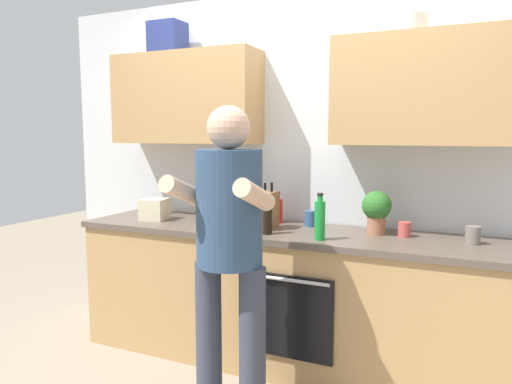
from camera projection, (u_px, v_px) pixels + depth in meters
The scene contains 16 objects.
ground_plane at pixel (283, 362), 3.21m from camera, with size 12.00×12.00×0.00m, color gray.
back_wall_unit at pixel (298, 138), 3.28m from camera, with size 4.00×0.38×2.50m.
counter at pixel (283, 297), 3.15m from camera, with size 2.84×0.67×0.90m.
person_standing at pixel (229, 239), 2.46m from camera, with size 0.49×0.45×1.66m.
bottle_water at pixel (201, 213), 3.29m from camera, with size 0.06×0.06×0.21m.
bottle_soda at pixel (320, 219), 2.79m from camera, with size 0.06×0.06×0.28m.
bottle_soy at pixel (267, 218), 2.96m from camera, with size 0.06×0.06×0.24m.
bottle_hotsauce at pixel (278, 210), 3.34m from camera, with size 0.07×0.07×0.22m.
bottle_juice at pixel (210, 202), 3.37m from camera, with size 0.06×0.06×0.34m.
bottle_vinegar at pixel (237, 206), 3.35m from camera, with size 0.06×0.06×0.28m.
cup_stoneware at pixel (473, 235), 2.69m from camera, with size 0.08×0.08×0.10m, color slate.
cup_tea at pixel (310, 218), 3.22m from camera, with size 0.08×0.08×0.11m, color #33598C.
cup_ceramic at pixel (404, 229), 2.89m from camera, with size 0.08×0.08×0.09m, color #BF4C47.
knife_block at pixel (268, 210), 3.12m from camera, with size 0.10×0.14×0.30m.
potted_herb at pixel (377, 209), 2.95m from camera, with size 0.18×0.18×0.27m.
grocery_bag_rice at pixel (155, 209), 3.47m from camera, with size 0.17×0.18×0.15m, color beige.
Camera 1 is at (1.11, -2.85, 1.51)m, focal length 33.64 mm.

